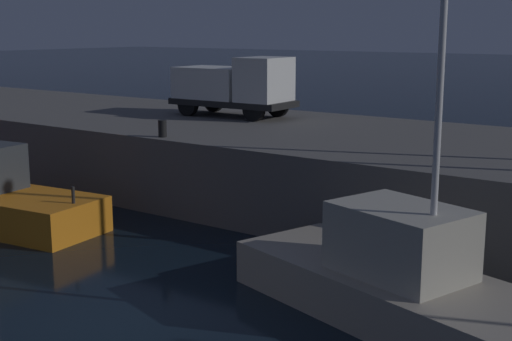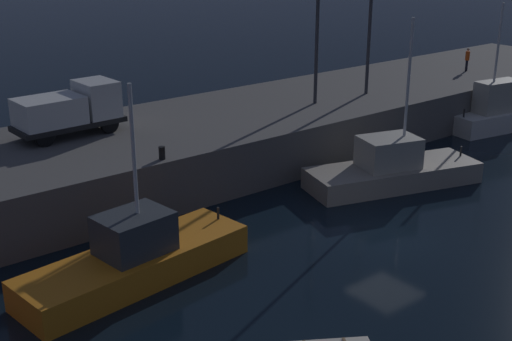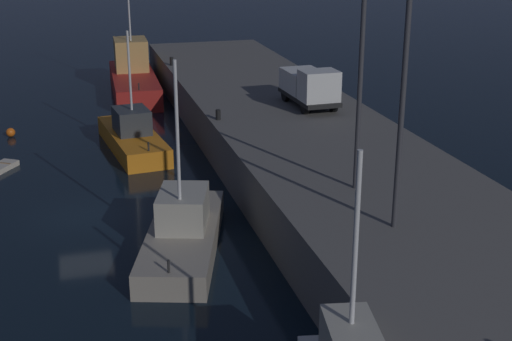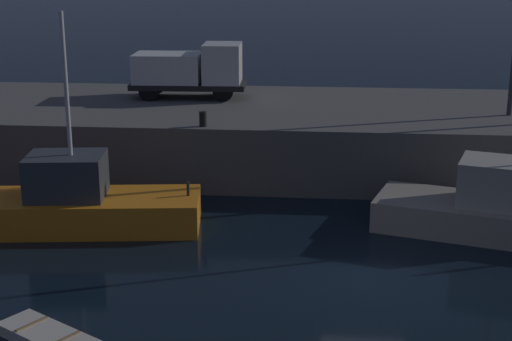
{
  "view_description": "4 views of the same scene",
  "coord_description": "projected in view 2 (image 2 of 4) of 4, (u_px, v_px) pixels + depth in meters",
  "views": [
    {
      "loc": [
        10.52,
        -9.45,
        6.17
      ],
      "look_at": [
        -3.81,
        10.29,
        1.27
      ],
      "focal_mm": 50.16,
      "sensor_mm": 36.0,
      "label": 1
    },
    {
      "loc": [
        -19.78,
        -16.15,
        11.89
      ],
      "look_at": [
        -1.7,
        6.57,
        1.48
      ],
      "focal_mm": 47.3,
      "sensor_mm": 36.0,
      "label": 2
    },
    {
      "loc": [
        31.64,
        -0.17,
        12.99
      ],
      "look_at": [
        -1.62,
        8.85,
        0.91
      ],
      "focal_mm": 49.93,
      "sensor_mm": 36.0,
      "label": 3
    },
    {
      "loc": [
        -1.32,
        -19.81,
        8.86
      ],
      "look_at": [
        -3.8,
        7.23,
        1.06
      ],
      "focal_mm": 53.13,
      "sensor_mm": 36.0,
      "label": 4
    }
  ],
  "objects": [
    {
      "name": "ground_plane",
      "position": [
        389.0,
        238.0,
        27.5
      ],
      "size": [
        320.0,
        320.0,
        0.0
      ],
      "primitive_type": "plane",
      "color": "black"
    },
    {
      "name": "pier_quay",
      "position": [
        215.0,
        140.0,
        36.05
      ],
      "size": [
        65.67,
        9.73,
        2.58
      ],
      "color": "#5B5956",
      "rests_on": "ground"
    },
    {
      "name": "fishing_boat_blue",
      "position": [
        502.0,
        113.0,
        42.17
      ],
      "size": [
        7.86,
        3.27,
        7.87
      ],
      "color": "silver",
      "rests_on": "ground"
    },
    {
      "name": "fishing_boat_white",
      "position": [
        392.0,
        169.0,
        32.93
      ],
      "size": [
        9.09,
        5.14,
        8.11
      ],
      "color": "gray",
      "rests_on": "ground"
    },
    {
      "name": "fishing_boat_orange",
      "position": [
        136.0,
        258.0,
        24.01
      ],
      "size": [
        8.95,
        3.61,
        7.15
      ],
      "color": "orange",
      "rests_on": "ground"
    },
    {
      "name": "lamp_post_west",
      "position": [
        318.0,
        11.0,
        36.59
      ],
      "size": [
        0.44,
        0.44,
        8.89
      ],
      "color": "#38383D",
      "rests_on": "pier_quay"
    },
    {
      "name": "lamp_post_east",
      "position": [
        371.0,
        10.0,
        38.9
      ],
      "size": [
        0.44,
        0.44,
        8.46
      ],
      "color": "#38383D",
      "rests_on": "pier_quay"
    },
    {
      "name": "utility_truck",
      "position": [
        70.0,
        109.0,
        31.98
      ],
      "size": [
        5.21,
        2.3,
        2.44
      ],
      "color": "black",
      "rests_on": "pier_quay"
    },
    {
      "name": "dockworker",
      "position": [
        467.0,
        58.0,
        46.64
      ],
      "size": [
        0.4,
        0.39,
        1.6
      ],
      "color": "black",
      "rests_on": "pier_quay"
    },
    {
      "name": "bollard_west",
      "position": [
        162.0,
        153.0,
        28.85
      ],
      "size": [
        0.28,
        0.28,
        0.57
      ],
      "primitive_type": "cylinder",
      "color": "black",
      "rests_on": "pier_quay"
    }
  ]
}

